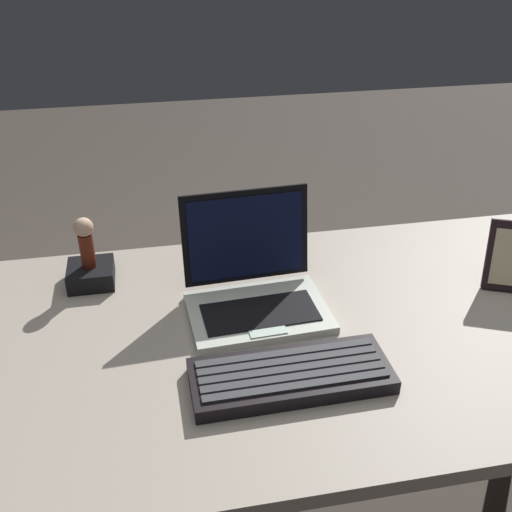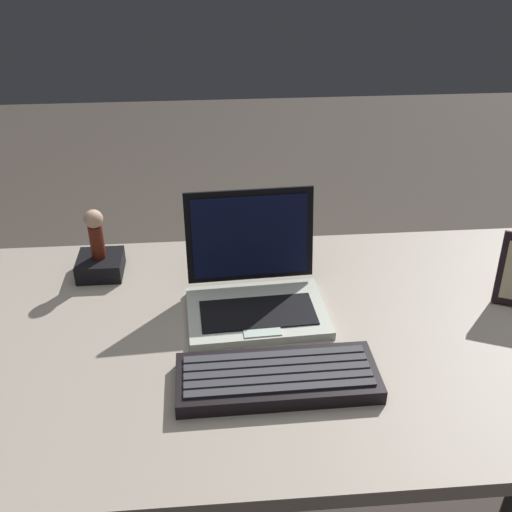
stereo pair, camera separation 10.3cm
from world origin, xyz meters
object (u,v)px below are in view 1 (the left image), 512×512
Objects in this scene: laptop_front at (254,288)px; figurine at (85,239)px; figurine_stand at (91,274)px; external_keyboard at (291,375)px.

figurine is (-0.32, 0.15, 0.06)m from laptop_front.
external_keyboard is at bearing -47.89° from figurine_stand.
laptop_front is 0.23m from external_keyboard.
laptop_front is 2.49× the size of figurine.
external_keyboard is 0.51m from figurine.
figurine reaches higher than external_keyboard.
external_keyboard is 3.04× the size of figurine.
figurine_stand reaches higher than external_keyboard.
figurine_stand is at bearing 132.11° from external_keyboard.
figurine_stand is 0.08m from figurine.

